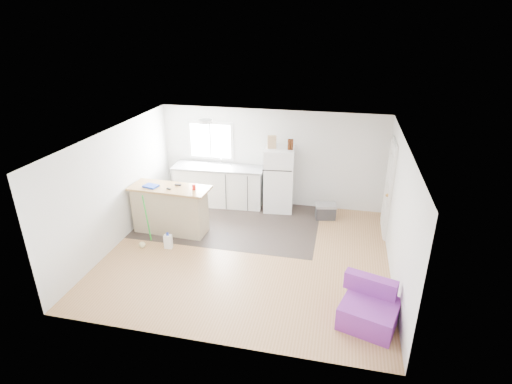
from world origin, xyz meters
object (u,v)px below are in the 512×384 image
at_px(red_cup, 194,187).
at_px(bottle_right, 292,144).
at_px(peninsula, 170,209).
at_px(mop, 144,237).
at_px(purple_seat, 369,309).
at_px(refrigerator, 279,180).
at_px(cleaner_jug, 168,241).
at_px(kitchen_cabinets, 219,185).
at_px(cardboard_box, 272,142).
at_px(cooler, 325,211).
at_px(blue_tray, 151,186).
at_px(bottle_left, 289,144).

relative_size(red_cup, bottle_right, 0.48).
xyz_separation_m(peninsula, mop, (-0.28, -0.76, -0.30)).
relative_size(purple_seat, bottle_right, 4.00).
xyz_separation_m(refrigerator, cleaner_jug, (-1.90, -2.32, -0.63)).
bearing_deg(bottle_right, kitchen_cabinets, 178.84).
bearing_deg(bottle_right, peninsula, -146.80).
bearing_deg(cardboard_box, refrigerator, 8.94).
height_order(cooler, cleaner_jug, cooler).
bearing_deg(mop, blue_tray, 81.15).
xyz_separation_m(kitchen_cabinets, purple_seat, (3.56, -3.69, -0.27)).
height_order(refrigerator, blue_tray, refrigerator).
xyz_separation_m(mop, bottle_right, (2.69, 2.34, 1.46)).
bearing_deg(refrigerator, purple_seat, -66.77).
relative_size(cooler, mop, 0.44).
height_order(cleaner_jug, blue_tray, blue_tray).
distance_m(cooler, red_cup, 3.18).
bearing_deg(kitchen_cabinets, cardboard_box, -4.48).
bearing_deg(cardboard_box, cleaner_jug, -126.86).
bearing_deg(kitchen_cabinets, bottle_right, -4.58).
distance_m(peninsula, refrigerator, 2.68).
bearing_deg(mop, cardboard_box, 30.69).
bearing_deg(peninsula, cleaner_jug, -69.79).
relative_size(cleaner_jug, red_cup, 2.91).
bearing_deg(cleaner_jug, cooler, 29.54).
relative_size(cleaner_jug, bottle_left, 1.40).
relative_size(refrigerator, cardboard_box, 5.23).
bearing_deg(cardboard_box, bottle_left, -2.57).
distance_m(refrigerator, purple_seat, 4.25).
xyz_separation_m(kitchen_cabinets, peninsula, (-0.60, -1.61, 0.02)).
bearing_deg(bottle_left, cardboard_box, 177.43).
relative_size(mop, red_cup, 10.06).
relative_size(cleaner_jug, mop, 0.29).
xyz_separation_m(refrigerator, bottle_left, (0.23, -0.05, 0.91)).
bearing_deg(refrigerator, kitchen_cabinets, 174.50).
bearing_deg(purple_seat, bottle_left, 133.38).
bearing_deg(bottle_left, cleaner_jug, -133.11).
relative_size(refrigerator, purple_seat, 1.57).
height_order(cleaner_jug, bottle_left, bottle_left).
bearing_deg(bottle_right, cleaner_jug, -133.84).
distance_m(bottle_left, bottle_right, 0.06).
relative_size(kitchen_cabinets, bottle_right, 9.15).
height_order(peninsula, bottle_left, bottle_left).
relative_size(kitchen_cabinets, peninsula, 1.31).
distance_m(cardboard_box, bottle_left, 0.41).
bearing_deg(refrigerator, bottle_left, -17.52).
bearing_deg(refrigerator, bottle_right, -13.80).
relative_size(kitchen_cabinets, red_cup, 19.07).
bearing_deg(bottle_right, cooler, -13.60).
distance_m(refrigerator, cardboard_box, 0.95).
bearing_deg(bottle_left, peninsula, -146.23).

